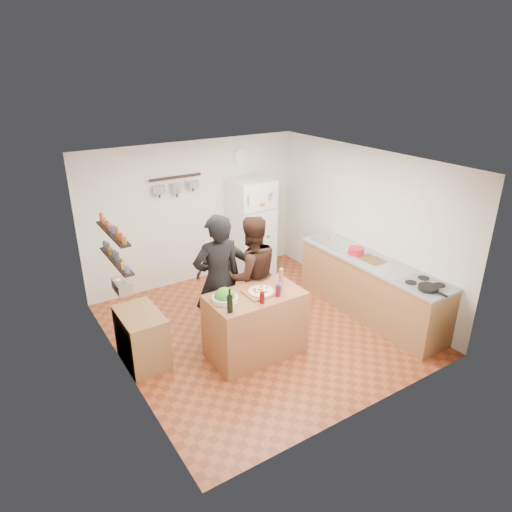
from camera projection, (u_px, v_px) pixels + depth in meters
room_shell at (245, 243)px, 6.67m from camera, size 4.20×4.20×4.20m
prep_island at (255, 324)px, 6.11m from camera, size 1.25×0.72×0.91m
pizza_board at (261, 293)px, 5.95m from camera, size 0.42×0.34×0.02m
pizza at (261, 291)px, 5.95m from camera, size 0.34×0.34×0.02m
salad_bowl at (225, 299)px, 5.75m from camera, size 0.33×0.33×0.07m
wine_bottle at (230, 304)px, 5.47m from camera, size 0.07×0.07×0.22m
wine_glass_near at (262, 297)px, 5.69m from camera, size 0.06×0.06×0.15m
wine_glass_far at (278, 291)px, 5.86m from camera, size 0.06×0.06×0.16m
pepper_mill at (281, 278)px, 6.16m from camera, size 0.06×0.06×0.20m
salt_canister at (279, 288)px, 5.96m from camera, size 0.07×0.07×0.12m
person_left at (218, 280)px, 6.22m from camera, size 0.74×0.53×1.89m
person_center at (251, 275)px, 6.51m from camera, size 0.94×0.78×1.77m
person_back at (224, 272)px, 6.95m from camera, size 0.92×0.51×1.49m
counter_run at (370, 288)px, 7.10m from camera, size 0.63×2.63×0.90m
stove_top at (425, 285)px, 6.18m from camera, size 0.60×0.62×0.02m
skillet at (428, 288)px, 6.02m from camera, size 0.27×0.27×0.05m
sink at (336, 243)px, 7.57m from camera, size 0.50×0.80×0.03m
cutting_board at (372, 260)px, 6.94m from camera, size 0.30×0.40×0.02m
red_bowl at (356, 251)px, 7.12m from camera, size 0.25×0.25×0.10m
fridge at (251, 228)px, 8.33m from camera, size 0.70×0.68×1.80m
wall_clock at (241, 156)px, 8.09m from camera, size 0.30×0.03×0.30m
spice_shelf_lower at (116, 261)px, 5.47m from camera, size 0.12×1.00×0.02m
spice_shelf_upper at (113, 233)px, 5.33m from camera, size 0.12×1.00×0.02m
produce_basket at (122, 286)px, 5.62m from camera, size 0.18×0.35×0.14m
side_table at (142, 338)px, 5.98m from camera, size 0.50×0.80×0.73m
pot_rack at (176, 177)px, 7.47m from camera, size 0.90×0.04×0.04m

